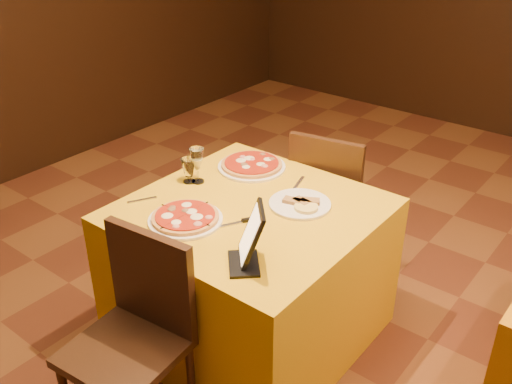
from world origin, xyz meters
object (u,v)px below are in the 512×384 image
Objects in this scene: chair_main_near at (124,351)px; pizza_near at (185,218)px; chair_main_far at (334,199)px; water_glass at (189,171)px; wine_glass at (197,165)px; tablet at (251,234)px; pizza_far at (252,165)px; main_table at (251,273)px.

pizza_near is at bearing 100.33° from chair_main_near.
chair_main_far is 7.00× the size of water_glass.
water_glass reaches higher than pizza_near.
pizza_near is at bearing -54.87° from wine_glass.
pizza_far is at bearing 175.66° from tablet.
tablet is (0.27, -1.11, 0.41)m from chair_main_far.
chair_main_far is at bearing 84.01° from chair_main_near.
main_table is 1.21× the size of chair_main_far.
tablet is at bearing -50.35° from main_table.
chair_main_far is at bearing 150.37° from tablet.
pizza_far is 2.79× the size of water_glass.
wine_glass is at bearing 173.87° from main_table.
tablet is (0.53, -0.66, 0.10)m from pizza_far.
chair_main_near reaches higher than water_glass.
chair_main_near and chair_main_far have the same top height.
main_table is 0.79m from chair_main_far.
pizza_near is 1.38× the size of tablet.
wine_glass is (-0.38, 0.84, 0.39)m from chair_main_near.
chair_main_far reaches higher than pizza_near.
main_table is at bearing 84.01° from chair_main_near.
main_table is 0.58m from pizza_far.
wine_glass is (-0.11, -0.30, 0.08)m from pizza_far.
chair_main_far is 4.79× the size of wine_glass.
chair_main_far reaches higher than water_glass.
tablet is (0.27, 0.48, 0.41)m from chair_main_near.
chair_main_far is at bearing 59.58° from pizza_far.
main_table is 4.51× the size of tablet.
pizza_far is at bearing 100.17° from pizza_near.
chair_main_near is (0.00, -0.80, 0.08)m from main_table.
tablet reaches higher than water_glass.
water_glass is 0.76m from tablet.
pizza_near is (-0.15, -0.28, 0.39)m from main_table.
pizza_near is (-0.15, -1.06, 0.31)m from chair_main_far.
pizza_near is 0.44m from tablet.
main_table is at bearing -6.13° from wine_glass.
wine_glass reaches higher than chair_main_near.
chair_main_far reaches higher than main_table.
chair_main_near is 2.70× the size of pizza_near.
tablet is at bearing 54.94° from chair_main_near.
wine_glass is (-0.38, -0.75, 0.39)m from chair_main_far.
wine_glass reaches higher than pizza_far.
chair_main_far is at bearing 63.28° from wine_glass.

